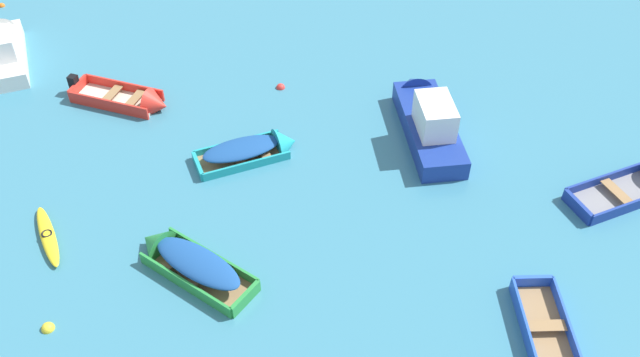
{
  "coord_description": "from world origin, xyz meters",
  "views": [
    {
      "loc": [
        1.67,
        0.44,
        17.8
      ],
      "look_at": [
        0.0,
        19.03,
        0.15
      ],
      "focal_mm": 38.39,
      "sensor_mm": 36.0,
      "label": 1
    }
  ],
  "objects_px": {
    "motor_launch_deep_blue_back_row_center": "(427,117)",
    "rowboat_red_near_left": "(136,101)",
    "mooring_buoy_central": "(281,88)",
    "kayak_yellow_cluster_inner": "(48,236)",
    "mooring_buoy_near_foreground": "(2,6)",
    "rowboat_turquoise_far_left": "(259,148)",
    "mooring_buoy_between_boats_right": "(48,329)",
    "rowboat_green_midfield_left": "(183,258)",
    "motor_launch_white_back_row_right": "(3,48)"
  },
  "relations": [
    {
      "from": "rowboat_red_near_left",
      "to": "motor_launch_deep_blue_back_row_center",
      "type": "bearing_deg",
      "value": -2.53
    },
    {
      "from": "rowboat_red_near_left",
      "to": "motor_launch_white_back_row_right",
      "type": "bearing_deg",
      "value": 156.79
    },
    {
      "from": "mooring_buoy_central",
      "to": "mooring_buoy_near_foreground",
      "type": "bearing_deg",
      "value": 159.21
    },
    {
      "from": "motor_launch_white_back_row_right",
      "to": "mooring_buoy_central",
      "type": "relative_size",
      "value": 14.47
    },
    {
      "from": "rowboat_green_midfield_left",
      "to": "motor_launch_deep_blue_back_row_center",
      "type": "bearing_deg",
      "value": 44.05
    },
    {
      "from": "rowboat_turquoise_far_left",
      "to": "rowboat_green_midfield_left",
      "type": "distance_m",
      "value": 6.05
    },
    {
      "from": "rowboat_red_near_left",
      "to": "mooring_buoy_between_boats_right",
      "type": "bearing_deg",
      "value": -87.62
    },
    {
      "from": "rowboat_red_near_left",
      "to": "rowboat_turquoise_far_left",
      "type": "relative_size",
      "value": 1.11
    },
    {
      "from": "motor_launch_white_back_row_right",
      "to": "rowboat_green_midfield_left",
      "type": "distance_m",
      "value": 16.01
    },
    {
      "from": "rowboat_turquoise_far_left",
      "to": "mooring_buoy_between_boats_right",
      "type": "xyz_separation_m",
      "value": [
        -5.23,
        -8.64,
        -0.3
      ]
    },
    {
      "from": "motor_launch_white_back_row_right",
      "to": "mooring_buoy_near_foreground",
      "type": "relative_size",
      "value": 17.23
    },
    {
      "from": "rowboat_red_near_left",
      "to": "mooring_buoy_central",
      "type": "bearing_deg",
      "value": 17.13
    },
    {
      "from": "rowboat_red_near_left",
      "to": "kayak_yellow_cluster_inner",
      "type": "relative_size",
      "value": 1.63
    },
    {
      "from": "motor_launch_deep_blue_back_row_center",
      "to": "rowboat_green_midfield_left",
      "type": "height_order",
      "value": "motor_launch_deep_blue_back_row_center"
    },
    {
      "from": "rowboat_green_midfield_left",
      "to": "rowboat_red_near_left",
      "type": "bearing_deg",
      "value": 115.69
    },
    {
      "from": "kayak_yellow_cluster_inner",
      "to": "mooring_buoy_near_foreground",
      "type": "bearing_deg",
      "value": 118.89
    },
    {
      "from": "kayak_yellow_cluster_inner",
      "to": "mooring_buoy_between_boats_right",
      "type": "relative_size",
      "value": 6.95
    },
    {
      "from": "motor_launch_deep_blue_back_row_center",
      "to": "kayak_yellow_cluster_inner",
      "type": "relative_size",
      "value": 2.2
    },
    {
      "from": "kayak_yellow_cluster_inner",
      "to": "mooring_buoy_near_foreground",
      "type": "distance_m",
      "value": 17.52
    },
    {
      "from": "kayak_yellow_cluster_inner",
      "to": "mooring_buoy_between_boats_right",
      "type": "xyz_separation_m",
      "value": [
        1.37,
        -3.58,
        -0.14
      ]
    },
    {
      "from": "mooring_buoy_central",
      "to": "motor_launch_deep_blue_back_row_center",
      "type": "bearing_deg",
      "value": -20.66
    },
    {
      "from": "kayak_yellow_cluster_inner",
      "to": "mooring_buoy_central",
      "type": "bearing_deg",
      "value": 54.26
    },
    {
      "from": "motor_launch_deep_blue_back_row_center",
      "to": "mooring_buoy_between_boats_right",
      "type": "height_order",
      "value": "motor_launch_deep_blue_back_row_center"
    },
    {
      "from": "rowboat_turquoise_far_left",
      "to": "mooring_buoy_between_boats_right",
      "type": "relative_size",
      "value": 10.2
    },
    {
      "from": "motor_launch_white_back_row_right",
      "to": "mooring_buoy_central",
      "type": "distance_m",
      "value": 13.09
    },
    {
      "from": "rowboat_turquoise_far_left",
      "to": "mooring_buoy_central",
      "type": "relative_size",
      "value": 10.72
    },
    {
      "from": "rowboat_red_near_left",
      "to": "rowboat_turquoise_far_left",
      "type": "height_order",
      "value": "rowboat_red_near_left"
    },
    {
      "from": "rowboat_turquoise_far_left",
      "to": "mooring_buoy_near_foreground",
      "type": "height_order",
      "value": "rowboat_turquoise_far_left"
    },
    {
      "from": "motor_launch_white_back_row_right",
      "to": "rowboat_turquoise_far_left",
      "type": "height_order",
      "value": "motor_launch_white_back_row_right"
    },
    {
      "from": "motor_launch_deep_blue_back_row_center",
      "to": "mooring_buoy_central",
      "type": "relative_size",
      "value": 16.07
    },
    {
      "from": "rowboat_red_near_left",
      "to": "motor_launch_white_back_row_right",
      "type": "height_order",
      "value": "motor_launch_white_back_row_right"
    },
    {
      "from": "rowboat_green_midfield_left",
      "to": "mooring_buoy_central",
      "type": "bearing_deg",
      "value": 79.63
    },
    {
      "from": "mooring_buoy_near_foreground",
      "to": "motor_launch_white_back_row_right",
      "type": "bearing_deg",
      "value": -63.58
    },
    {
      "from": "rowboat_red_near_left",
      "to": "rowboat_green_midfield_left",
      "type": "height_order",
      "value": "rowboat_red_near_left"
    },
    {
      "from": "rowboat_green_midfield_left",
      "to": "mooring_buoy_central",
      "type": "relative_size",
      "value": 11.67
    },
    {
      "from": "rowboat_green_midfield_left",
      "to": "mooring_buoy_near_foreground",
      "type": "xyz_separation_m",
      "value": [
        -13.44,
        16.11,
        -0.38
      ]
    },
    {
      "from": "mooring_buoy_between_boats_right",
      "to": "rowboat_green_midfield_left",
      "type": "bearing_deg",
      "value": 38.01
    },
    {
      "from": "mooring_buoy_between_boats_right",
      "to": "mooring_buoy_near_foreground",
      "type": "xyz_separation_m",
      "value": [
        -9.84,
        18.92,
        0.0
      ]
    },
    {
      "from": "rowboat_red_near_left",
      "to": "rowboat_green_midfield_left",
      "type": "xyz_separation_m",
      "value": [
        4.07,
        -8.46,
        0.13
      ]
    },
    {
      "from": "motor_launch_deep_blue_back_row_center",
      "to": "rowboat_turquoise_far_left",
      "type": "xyz_separation_m",
      "value": [
        -6.55,
        -2.09,
        -0.37
      ]
    },
    {
      "from": "motor_launch_deep_blue_back_row_center",
      "to": "mooring_buoy_near_foreground",
      "type": "relative_size",
      "value": 19.14
    },
    {
      "from": "motor_launch_deep_blue_back_row_center",
      "to": "rowboat_red_near_left",
      "type": "height_order",
      "value": "motor_launch_deep_blue_back_row_center"
    },
    {
      "from": "rowboat_turquoise_far_left",
      "to": "kayak_yellow_cluster_inner",
      "type": "relative_size",
      "value": 1.47
    },
    {
      "from": "rowboat_green_midfield_left",
      "to": "mooring_buoy_near_foreground",
      "type": "relative_size",
      "value": 13.9
    },
    {
      "from": "mooring_buoy_central",
      "to": "motor_launch_white_back_row_right",
      "type": "bearing_deg",
      "value": 174.74
    },
    {
      "from": "kayak_yellow_cluster_inner",
      "to": "rowboat_green_midfield_left",
      "type": "xyz_separation_m",
      "value": [
        4.97,
        -0.77,
        0.24
      ]
    },
    {
      "from": "rowboat_turquoise_far_left",
      "to": "kayak_yellow_cluster_inner",
      "type": "bearing_deg",
      "value": -142.51
    },
    {
      "from": "motor_launch_white_back_row_right",
      "to": "mooring_buoy_central",
      "type": "bearing_deg",
      "value": -5.26
    },
    {
      "from": "rowboat_green_midfield_left",
      "to": "mooring_buoy_near_foreground",
      "type": "height_order",
      "value": "rowboat_green_midfield_left"
    },
    {
      "from": "mooring_buoy_near_foreground",
      "to": "kayak_yellow_cluster_inner",
      "type": "bearing_deg",
      "value": -61.11
    }
  ]
}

